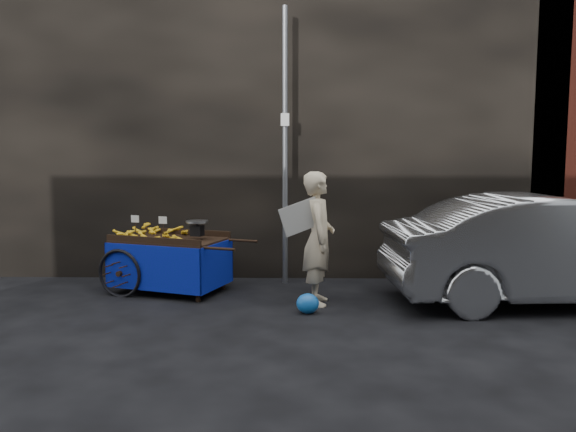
{
  "coord_description": "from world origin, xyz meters",
  "views": [
    {
      "loc": [
        0.49,
        -6.91,
        1.9
      ],
      "look_at": [
        0.36,
        0.5,
        1.09
      ],
      "focal_mm": 35.0,
      "sensor_mm": 36.0,
      "label": 1
    }
  ],
  "objects_px": {
    "plastic_bag": "(308,304)",
    "parked_car": "(553,250)",
    "banana_cart": "(167,244)",
    "vendor": "(318,238)"
  },
  "relations": [
    {
      "from": "banana_cart",
      "to": "parked_car",
      "type": "relative_size",
      "value": 0.51
    },
    {
      "from": "banana_cart",
      "to": "plastic_bag",
      "type": "relative_size",
      "value": 7.97
    },
    {
      "from": "banana_cart",
      "to": "parked_car",
      "type": "bearing_deg",
      "value": 12.78
    },
    {
      "from": "plastic_bag",
      "to": "parked_car",
      "type": "height_order",
      "value": "parked_car"
    },
    {
      "from": "parked_car",
      "to": "vendor",
      "type": "bearing_deg",
      "value": 87.48
    },
    {
      "from": "parked_car",
      "to": "plastic_bag",
      "type": "bearing_deg",
      "value": 95.76
    },
    {
      "from": "vendor",
      "to": "plastic_bag",
      "type": "xyz_separation_m",
      "value": [
        -0.14,
        -0.46,
        -0.72
      ]
    },
    {
      "from": "plastic_bag",
      "to": "parked_car",
      "type": "xyz_separation_m",
      "value": [
        3.12,
        0.52,
        0.57
      ]
    },
    {
      "from": "banana_cart",
      "to": "vendor",
      "type": "relative_size",
      "value": 1.28
    },
    {
      "from": "vendor",
      "to": "parked_car",
      "type": "height_order",
      "value": "vendor"
    }
  ]
}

